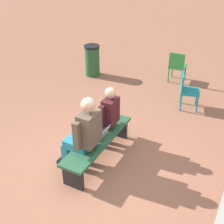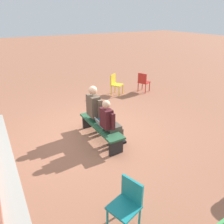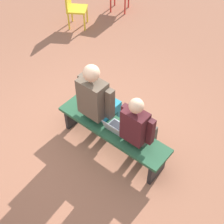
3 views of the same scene
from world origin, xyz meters
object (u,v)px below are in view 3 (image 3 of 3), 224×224
Objects in this scene: person_student at (139,127)px; person_adult at (98,100)px; laptop at (116,128)px; bench at (113,132)px; plastic_chair_foreground at (74,6)px.

person_adult reaches higher than person_student.
laptop is at bearing 12.79° from person_student.
bench is at bearing 8.99° from person_student.
person_student is at bearing 179.29° from person_adult.
plastic_chair_foreground is at bearing -36.31° from laptop.
bench is 1.26× the size of person_adult.
laptop reaches higher than bench.
person_adult is at bearing 140.89° from plastic_chair_foreground.
bench is 3.67m from plastic_chair_foreground.
laptop is (-0.39, 0.08, -0.25)m from person_adult.
person_student is 0.89× the size of person_adult.
person_student is 4.00× the size of laptop.
person_adult is (0.73, -0.01, 0.06)m from person_student.
laptop is 0.38× the size of plastic_chair_foreground.
person_adult is (0.32, -0.07, 0.40)m from bench.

